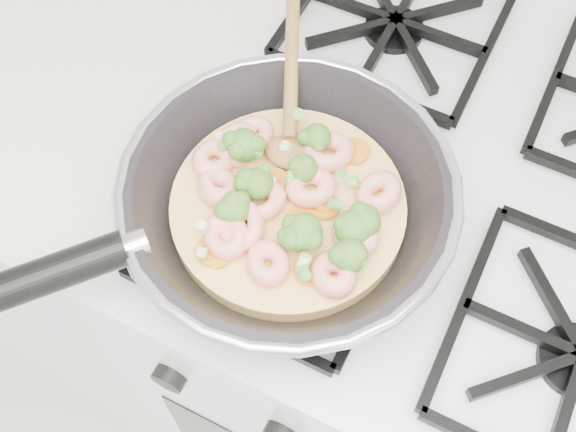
% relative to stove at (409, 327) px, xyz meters
% --- Properties ---
extents(stove, '(0.60, 0.60, 0.92)m').
position_rel_stove_xyz_m(stove, '(0.00, 0.00, 0.00)').
color(stove, white).
rests_on(stove, ground).
extents(counter_left, '(1.00, 0.60, 0.90)m').
position_rel_stove_xyz_m(counter_left, '(-0.80, 0.00, -0.01)').
color(counter_left, white).
rests_on(counter_left, ground).
extents(skillet, '(0.40, 0.56, 0.09)m').
position_rel_stove_xyz_m(skillet, '(-0.15, -0.15, 0.50)').
color(skillet, black).
rests_on(skillet, stove).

